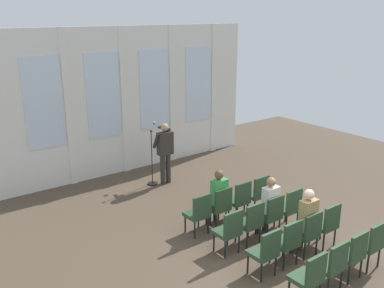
% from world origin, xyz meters
% --- Properties ---
extents(ground_plane, '(17.55, 17.55, 0.00)m').
position_xyz_m(ground_plane, '(0.00, 0.00, 0.00)').
color(ground_plane, brown).
extents(rear_partition, '(8.32, 0.14, 4.21)m').
position_xyz_m(rear_partition, '(0.04, 6.74, 2.13)').
color(rear_partition, silver).
rests_on(rear_partition, ground).
extents(speaker, '(0.51, 0.69, 1.71)m').
position_xyz_m(speaker, '(0.18, 5.19, 1.00)').
color(speaker, '#332D28').
rests_on(speaker, ground).
extents(mic_stand, '(0.28, 0.28, 1.55)m').
position_xyz_m(mic_stand, '(-0.16, 5.31, 0.34)').
color(mic_stand, black).
rests_on(mic_stand, ground).
extents(chair_r0_c0, '(0.46, 0.44, 0.94)m').
position_xyz_m(chair_r0_c0, '(-0.87, 2.31, 0.53)').
color(chair_r0_c0, black).
rests_on(chair_r0_c0, ground).
extents(chair_r0_c1, '(0.46, 0.44, 0.94)m').
position_xyz_m(chair_r0_c1, '(-0.29, 2.31, 0.53)').
color(chair_r0_c1, black).
rests_on(chair_r0_c1, ground).
extents(audience_r0_c1, '(0.36, 0.39, 1.32)m').
position_xyz_m(audience_r0_c1, '(-0.29, 2.39, 0.73)').
color(audience_r0_c1, '#2D2D33').
rests_on(audience_r0_c1, ground).
extents(chair_r0_c2, '(0.46, 0.44, 0.94)m').
position_xyz_m(chair_r0_c2, '(0.29, 2.31, 0.53)').
color(chair_r0_c2, black).
rests_on(chair_r0_c2, ground).
extents(chair_r0_c3, '(0.46, 0.44, 0.94)m').
position_xyz_m(chair_r0_c3, '(0.87, 2.31, 0.53)').
color(chair_r0_c3, black).
rests_on(chair_r0_c3, ground).
extents(chair_r1_c0, '(0.46, 0.44, 0.94)m').
position_xyz_m(chair_r1_c0, '(-0.87, 1.34, 0.53)').
color(chair_r1_c0, black).
rests_on(chair_r1_c0, ground).
extents(chair_r1_c1, '(0.46, 0.44, 0.94)m').
position_xyz_m(chair_r1_c1, '(-0.29, 1.34, 0.53)').
color(chair_r1_c1, black).
rests_on(chair_r1_c1, ground).
extents(chair_r1_c2, '(0.46, 0.44, 0.94)m').
position_xyz_m(chair_r1_c2, '(0.29, 1.34, 0.53)').
color(chair_r1_c2, black).
rests_on(chair_r1_c2, ground).
extents(audience_r1_c2, '(0.36, 0.39, 1.32)m').
position_xyz_m(audience_r1_c2, '(0.29, 1.42, 0.74)').
color(audience_r1_c2, '#2D2D33').
rests_on(audience_r1_c2, ground).
extents(chair_r1_c3, '(0.46, 0.44, 0.94)m').
position_xyz_m(chair_r1_c3, '(0.87, 1.34, 0.53)').
color(chair_r1_c3, black).
rests_on(chair_r1_c3, ground).
extents(chair_r2_c0, '(0.46, 0.44, 0.94)m').
position_xyz_m(chair_r2_c0, '(-0.87, 0.37, 0.53)').
color(chair_r2_c0, black).
rests_on(chair_r2_c0, ground).
extents(chair_r2_c1, '(0.46, 0.44, 0.94)m').
position_xyz_m(chair_r2_c1, '(-0.29, 0.37, 0.53)').
color(chair_r2_c1, black).
rests_on(chair_r2_c1, ground).
extents(chair_r2_c2, '(0.46, 0.44, 0.94)m').
position_xyz_m(chair_r2_c2, '(0.29, 0.37, 0.53)').
color(chair_r2_c2, black).
rests_on(chair_r2_c2, ground).
extents(audience_r2_c2, '(0.36, 0.39, 1.38)m').
position_xyz_m(audience_r2_c2, '(0.29, 0.45, 0.76)').
color(audience_r2_c2, '#2D2D33').
rests_on(audience_r2_c2, ground).
extents(chair_r2_c3, '(0.46, 0.44, 0.94)m').
position_xyz_m(chair_r2_c3, '(0.87, 0.37, 0.53)').
color(chair_r2_c3, black).
rests_on(chair_r2_c3, ground).
extents(chair_r3_c0, '(0.46, 0.44, 0.94)m').
position_xyz_m(chair_r3_c0, '(-0.87, -0.59, 0.53)').
color(chair_r3_c0, black).
rests_on(chair_r3_c0, ground).
extents(chair_r3_c1, '(0.46, 0.44, 0.94)m').
position_xyz_m(chair_r3_c1, '(-0.29, -0.59, 0.53)').
color(chair_r3_c1, black).
rests_on(chair_r3_c1, ground).
extents(chair_r3_c2, '(0.46, 0.44, 0.94)m').
position_xyz_m(chair_r3_c2, '(0.29, -0.59, 0.53)').
color(chair_r3_c2, black).
rests_on(chair_r3_c2, ground).
extents(chair_r3_c3, '(0.46, 0.44, 0.94)m').
position_xyz_m(chair_r3_c3, '(0.87, -0.59, 0.53)').
color(chair_r3_c3, black).
rests_on(chair_r3_c3, ground).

